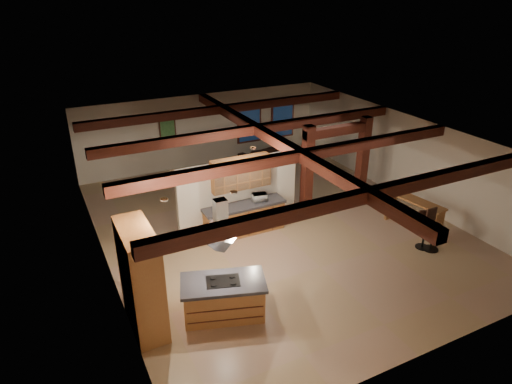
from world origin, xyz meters
TOP-DOWN VIEW (x-y plane):
  - ground at (0.00, 0.00)m, footprint 12.00×12.00m
  - room_walls at (0.00, 0.00)m, footprint 12.00×12.00m
  - ceiling_beams at (0.00, 0.00)m, footprint 10.00×12.00m
  - timber_posts at (2.50, 0.50)m, footprint 2.50×0.30m
  - partition_wall at (-1.00, 0.50)m, footprint 3.80×0.18m
  - pantry_cabinet at (-4.67, -2.60)m, footprint 0.67×1.60m
  - back_counter at (-1.00, 0.11)m, footprint 2.50×0.66m
  - upper_display_cabinet at (-1.00, 0.31)m, footprint 1.80×0.36m
  - range_hood at (-3.02, -3.06)m, footprint 1.10×1.10m
  - back_windows at (2.80, 5.93)m, footprint 2.70×0.07m
  - framed_art at (-1.50, 5.94)m, footprint 0.65×0.05m
  - recessed_cans at (-2.53, -1.93)m, footprint 3.16×2.46m
  - kitchen_island at (-3.02, -3.06)m, footprint 2.08×1.52m
  - dining_table at (0.31, 2.21)m, footprint 2.05×1.33m
  - sofa at (2.34, 5.17)m, footprint 2.23×1.10m
  - microwave at (-0.49, 0.11)m, footprint 0.47×0.36m
  - bar_counter at (3.66, -1.97)m, footprint 0.76×1.91m
  - side_table at (4.33, 4.96)m, footprint 0.53×0.53m
  - table_lamp at (4.33, 4.96)m, footprint 0.25×0.25m
  - bar_stool_a at (3.27, -3.09)m, footprint 0.43×0.43m
  - bar_stool_b at (3.15, -2.91)m, footprint 0.40×0.42m
  - dining_chairs at (0.31, 2.21)m, footprint 2.47×2.47m

SIDE VIEW (x-z plane):
  - ground at x=0.00m, z-range 0.00..0.00m
  - side_table at x=4.33m, z-range 0.00..0.50m
  - sofa at x=2.34m, z-range 0.00..0.63m
  - dining_table at x=0.31m, z-range 0.00..0.68m
  - kitchen_island at x=-3.02m, z-range 0.00..0.93m
  - back_counter at x=-1.00m, z-range 0.01..0.95m
  - bar_stool_b at x=3.15m, z-range 0.01..1.11m
  - bar_stool_a at x=3.27m, z-range 0.01..1.23m
  - dining_chairs at x=0.31m, z-range 0.01..1.25m
  - bar_counter at x=3.66m, z-range 0.17..1.15m
  - table_lamp at x=4.33m, z-range 0.56..0.86m
  - microwave at x=-0.49m, z-range 0.94..1.17m
  - partition_wall at x=-1.00m, z-range 0.00..2.20m
  - pantry_cabinet at x=-4.67m, z-range 0.00..2.40m
  - back_windows at x=2.80m, z-range 0.65..2.35m
  - framed_art at x=-1.50m, z-range 1.27..2.12m
  - timber_posts at x=2.50m, z-range 0.31..3.21m
  - room_walls at x=0.00m, z-range -4.22..7.78m
  - range_hood at x=-3.02m, z-range 1.08..2.48m
  - upper_display_cabinet at x=-1.00m, z-range 1.37..2.33m
  - ceiling_beams at x=0.00m, z-range 2.62..2.90m
  - recessed_cans at x=-2.53m, z-range 2.85..2.89m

